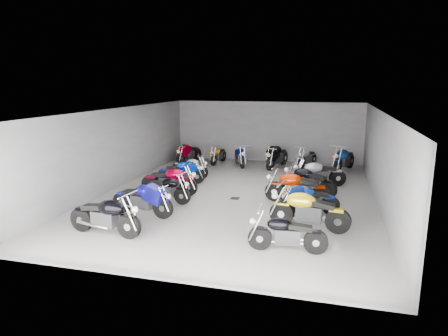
{
  "coord_description": "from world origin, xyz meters",
  "views": [
    {
      "loc": [
        3.25,
        -14.3,
        4.19
      ],
      "look_at": [
        -0.58,
        0.08,
        1.0
      ],
      "focal_mm": 32.0,
      "sensor_mm": 36.0,
      "label": 1
    }
  ],
  "objects_px": {
    "motorcycle_right_c": "(309,200)",
    "motorcycle_back_b": "(218,155)",
    "motorcycle_left_c": "(166,189)",
    "motorcycle_left_a": "(105,216)",
    "motorcycle_right_e": "(308,181)",
    "motorcycle_left_f": "(190,167)",
    "motorcycle_right_f": "(318,174)",
    "motorcycle_back_a": "(189,153)",
    "motorcycle_back_c": "(240,156)",
    "drain_grate": "(235,198)",
    "motorcycle_left_d": "(170,181)",
    "motorcycle_back_d": "(277,156)",
    "motorcycle_back_e": "(307,158)",
    "motorcycle_right_a": "(287,233)",
    "motorcycle_right_b": "(308,210)",
    "motorcycle_back_f": "(344,159)",
    "motorcycle_right_d": "(297,188)",
    "motorcycle_left_b": "(143,199)",
    "motorcycle_left_e": "(181,172)"
  },
  "relations": [
    {
      "from": "motorcycle_right_a",
      "to": "motorcycle_back_d",
      "type": "xyz_separation_m",
      "value": [
        -1.57,
        10.12,
        0.09
      ]
    },
    {
      "from": "motorcycle_right_b",
      "to": "motorcycle_back_b",
      "type": "height_order",
      "value": "motorcycle_right_b"
    },
    {
      "from": "motorcycle_left_a",
      "to": "motorcycle_left_d",
      "type": "height_order",
      "value": "motorcycle_left_a"
    },
    {
      "from": "motorcycle_left_a",
      "to": "motorcycle_left_e",
      "type": "height_order",
      "value": "motorcycle_left_a"
    },
    {
      "from": "motorcycle_back_a",
      "to": "motorcycle_right_a",
      "type": "bearing_deg",
      "value": 138.22
    },
    {
      "from": "drain_grate",
      "to": "motorcycle_right_a",
      "type": "relative_size",
      "value": 0.16
    },
    {
      "from": "drain_grate",
      "to": "motorcycle_left_e",
      "type": "relative_size",
      "value": 0.16
    },
    {
      "from": "motorcycle_right_f",
      "to": "motorcycle_back_d",
      "type": "relative_size",
      "value": 0.93
    },
    {
      "from": "motorcycle_left_f",
      "to": "motorcycle_left_b",
      "type": "bearing_deg",
      "value": 19.64
    },
    {
      "from": "drain_grate",
      "to": "motorcycle_left_f",
      "type": "distance_m",
      "value": 4.0
    },
    {
      "from": "motorcycle_right_b",
      "to": "motorcycle_back_b",
      "type": "distance_m",
      "value": 10.07
    },
    {
      "from": "motorcycle_right_b",
      "to": "motorcycle_right_c",
      "type": "relative_size",
      "value": 1.23
    },
    {
      "from": "motorcycle_left_d",
      "to": "motorcycle_right_b",
      "type": "relative_size",
      "value": 0.96
    },
    {
      "from": "drain_grate",
      "to": "motorcycle_right_d",
      "type": "bearing_deg",
      "value": -0.54
    },
    {
      "from": "drain_grate",
      "to": "motorcycle_back_c",
      "type": "bearing_deg",
      "value": 100.99
    },
    {
      "from": "motorcycle_right_a",
      "to": "motorcycle_right_d",
      "type": "height_order",
      "value": "motorcycle_right_d"
    },
    {
      "from": "motorcycle_right_c",
      "to": "motorcycle_right_e",
      "type": "height_order",
      "value": "motorcycle_right_e"
    },
    {
      "from": "motorcycle_back_b",
      "to": "motorcycle_back_a",
      "type": "bearing_deg",
      "value": 10.29
    },
    {
      "from": "motorcycle_left_a",
      "to": "motorcycle_back_c",
      "type": "height_order",
      "value": "motorcycle_left_a"
    },
    {
      "from": "motorcycle_left_a",
      "to": "motorcycle_right_e",
      "type": "bearing_deg",
      "value": 143.73
    },
    {
      "from": "motorcycle_right_a",
      "to": "motorcycle_right_c",
      "type": "height_order",
      "value": "motorcycle_right_a"
    },
    {
      "from": "motorcycle_right_a",
      "to": "motorcycle_right_f",
      "type": "relative_size",
      "value": 0.93
    },
    {
      "from": "motorcycle_left_f",
      "to": "motorcycle_back_a",
      "type": "relative_size",
      "value": 0.93
    },
    {
      "from": "motorcycle_back_b",
      "to": "motorcycle_back_c",
      "type": "xyz_separation_m",
      "value": [
        1.24,
        -0.29,
        0.04
      ]
    },
    {
      "from": "drain_grate",
      "to": "motorcycle_back_a",
      "type": "relative_size",
      "value": 0.16
    },
    {
      "from": "motorcycle_left_a",
      "to": "motorcycle_back_b",
      "type": "height_order",
      "value": "motorcycle_left_a"
    },
    {
      "from": "motorcycle_left_c",
      "to": "motorcycle_right_f",
      "type": "distance_m",
      "value": 6.33
    },
    {
      "from": "motorcycle_right_e",
      "to": "motorcycle_back_d",
      "type": "distance_m",
      "value": 4.97
    },
    {
      "from": "motorcycle_right_c",
      "to": "motorcycle_back_b",
      "type": "distance_m",
      "value": 8.92
    },
    {
      "from": "motorcycle_back_c",
      "to": "drain_grate",
      "type": "bearing_deg",
      "value": 78.2
    },
    {
      "from": "motorcycle_left_d",
      "to": "motorcycle_back_e",
      "type": "distance_m",
      "value": 8.01
    },
    {
      "from": "motorcycle_right_d",
      "to": "motorcycle_right_c",
      "type": "bearing_deg",
      "value": -152.07
    },
    {
      "from": "motorcycle_left_d",
      "to": "motorcycle_right_c",
      "type": "height_order",
      "value": "motorcycle_left_d"
    },
    {
      "from": "motorcycle_left_c",
      "to": "motorcycle_left_f",
      "type": "relative_size",
      "value": 1.07
    },
    {
      "from": "motorcycle_left_e",
      "to": "motorcycle_back_a",
      "type": "relative_size",
      "value": 0.99
    },
    {
      "from": "motorcycle_left_b",
      "to": "motorcycle_back_d",
      "type": "bearing_deg",
      "value": 168.11
    },
    {
      "from": "motorcycle_back_f",
      "to": "motorcycle_left_d",
      "type": "bearing_deg",
      "value": 64.27
    },
    {
      "from": "motorcycle_back_f",
      "to": "motorcycle_back_e",
      "type": "bearing_deg",
      "value": 7.48
    },
    {
      "from": "motorcycle_left_b",
      "to": "motorcycle_left_f",
      "type": "xyz_separation_m",
      "value": [
        -0.36,
        5.49,
        -0.07
      ]
    },
    {
      "from": "motorcycle_left_d",
      "to": "motorcycle_back_d",
      "type": "height_order",
      "value": "motorcycle_back_d"
    },
    {
      "from": "drain_grate",
      "to": "motorcycle_left_c",
      "type": "xyz_separation_m",
      "value": [
        -2.28,
        -1.07,
        0.48
      ]
    },
    {
      "from": "motorcycle_left_c",
      "to": "motorcycle_right_e",
      "type": "height_order",
      "value": "motorcycle_right_e"
    },
    {
      "from": "motorcycle_right_f",
      "to": "motorcycle_back_a",
      "type": "distance_m",
      "value": 7.72
    },
    {
      "from": "motorcycle_left_f",
      "to": "motorcycle_back_f",
      "type": "height_order",
      "value": "motorcycle_back_f"
    },
    {
      "from": "motorcycle_right_d",
      "to": "motorcycle_back_d",
      "type": "height_order",
      "value": "motorcycle_back_d"
    },
    {
      "from": "motorcycle_left_b",
      "to": "drain_grate",
      "type": "bearing_deg",
      "value": 146.15
    },
    {
      "from": "motorcycle_back_b",
      "to": "motorcycle_left_c",
      "type": "bearing_deg",
      "value": 97.15
    },
    {
      "from": "motorcycle_right_d",
      "to": "motorcycle_back_c",
      "type": "distance_m",
      "value": 6.78
    },
    {
      "from": "motorcycle_right_c",
      "to": "motorcycle_back_f",
      "type": "relative_size",
      "value": 0.84
    },
    {
      "from": "motorcycle_right_a",
      "to": "motorcycle_back_e",
      "type": "relative_size",
      "value": 1.02
    }
  ]
}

